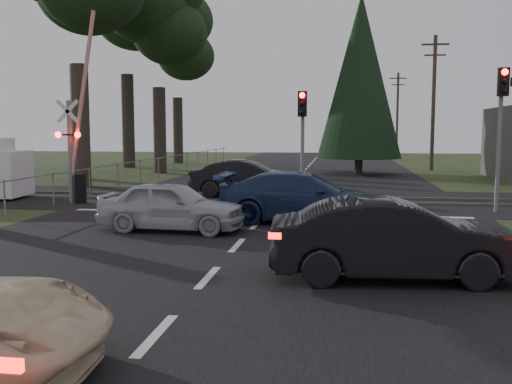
% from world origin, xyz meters
% --- Properties ---
extents(ground, '(120.00, 120.00, 0.00)m').
position_xyz_m(ground, '(0.00, 0.00, 0.00)').
color(ground, '#213116').
rests_on(ground, ground).
extents(road, '(14.00, 100.00, 0.01)m').
position_xyz_m(road, '(0.00, 10.00, 0.01)').
color(road, black).
rests_on(road, ground).
extents(rail_corridor, '(120.00, 8.00, 0.01)m').
position_xyz_m(rail_corridor, '(0.00, 12.00, 0.01)').
color(rail_corridor, black).
rests_on(rail_corridor, ground).
extents(stop_line, '(13.00, 0.35, 0.00)m').
position_xyz_m(stop_line, '(0.00, 8.20, 0.01)').
color(stop_line, silver).
rests_on(stop_line, ground).
extents(rail_near, '(120.00, 0.12, 0.10)m').
position_xyz_m(rail_near, '(0.00, 11.20, 0.05)').
color(rail_near, '#59544C').
rests_on(rail_near, ground).
extents(rail_far, '(120.00, 0.12, 0.10)m').
position_xyz_m(rail_far, '(0.00, 12.80, 0.05)').
color(rail_far, '#59544C').
rests_on(rail_far, ground).
extents(crossing_signal, '(1.62, 0.38, 6.96)m').
position_xyz_m(crossing_signal, '(-7.27, 9.79, 2.06)').
color(crossing_signal, slate).
rests_on(crossing_signal, ground).
extents(traffic_signal_right, '(0.68, 0.48, 4.70)m').
position_xyz_m(traffic_signal_right, '(7.55, 9.47, 3.31)').
color(traffic_signal_right, slate).
rests_on(traffic_signal_right, ground).
extents(traffic_signal_center, '(0.32, 0.48, 4.10)m').
position_xyz_m(traffic_signal_center, '(1.00, 10.68, 2.81)').
color(traffic_signal_center, slate).
rests_on(traffic_signal_center, ground).
extents(utility_pole_mid, '(1.80, 0.26, 9.00)m').
position_xyz_m(utility_pole_mid, '(8.50, 30.00, 4.73)').
color(utility_pole_mid, '#4C3D2D').
rests_on(utility_pole_mid, ground).
extents(utility_pole_far, '(1.80, 0.26, 9.00)m').
position_xyz_m(utility_pole_far, '(8.50, 55.00, 4.73)').
color(utility_pole_far, '#4C3D2D').
rests_on(utility_pole_far, ground).
extents(euc_tree_c, '(6.00, 6.00, 13.20)m').
position_xyz_m(euc_tree_c, '(-9.00, 25.00, 9.51)').
color(euc_tree_c, '#473D33').
rests_on(euc_tree_c, ground).
extents(euc_tree_d, '(7.50, 7.50, 16.50)m').
position_xyz_m(euc_tree_d, '(-13.00, 30.00, 11.91)').
color(euc_tree_d, '#473D33').
rests_on(euc_tree_d, ground).
extents(euc_tree_e, '(6.00, 6.00, 13.20)m').
position_xyz_m(euc_tree_e, '(-11.00, 36.00, 9.51)').
color(euc_tree_e, '#473D33').
rests_on(euc_tree_e, ground).
extents(conifer_tree, '(5.20, 5.20, 11.00)m').
position_xyz_m(conifer_tree, '(3.50, 26.00, 5.99)').
color(conifer_tree, '#473D33').
rests_on(conifer_tree, ground).
extents(fence_left, '(0.10, 36.00, 1.20)m').
position_xyz_m(fence_left, '(-7.80, 22.50, 0.00)').
color(fence_left, slate).
rests_on(fence_left, ground).
extents(dark_hatchback, '(4.60, 1.92, 1.48)m').
position_xyz_m(dark_hatchback, '(3.37, 0.39, 0.74)').
color(dark_hatchback, black).
rests_on(dark_hatchback, ground).
extents(silver_car, '(4.05, 1.85, 1.35)m').
position_xyz_m(silver_car, '(-2.10, 4.71, 0.67)').
color(silver_car, '#AFB3B8').
rests_on(silver_car, ground).
extents(blue_sedan, '(5.18, 2.29, 1.48)m').
position_xyz_m(blue_sedan, '(1.32, 6.68, 0.74)').
color(blue_sedan, '#19294D').
rests_on(blue_sedan, ground).
extents(dark_car_far, '(4.55, 1.64, 1.49)m').
position_xyz_m(dark_car_far, '(-1.42, 12.94, 0.75)').
color(dark_car_far, black).
rests_on(dark_car_far, ground).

